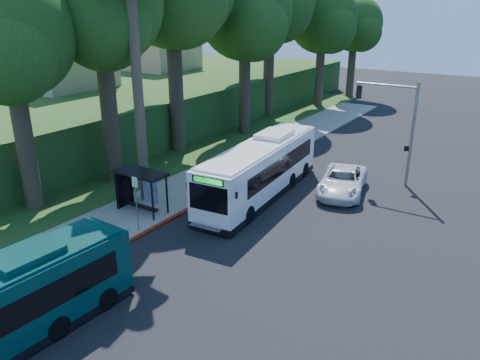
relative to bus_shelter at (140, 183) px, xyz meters
The scene contains 16 objects.
ground 8.00m from the bus_shelter, 21.51° to the left, with size 140.00×140.00×0.00m, color black.
sidewalk 3.35m from the bus_shelter, 90.90° to the left, with size 4.50×70.00×0.12m, color gray.
red_curb 3.07m from the bus_shelter, 26.83° to the right, with size 0.25×30.00×0.13m, color maroon.
grass_verge 9.90m from the bus_shelter, 126.16° to the left, with size 8.00×70.00×0.06m, color #234719.
bus_shelter is the anchor object (origin of this frame).
stop_sign_pole 2.85m from the bus_shelter, 49.08° to the right, with size 0.35×0.06×3.17m.
traffic_signal_pole 17.15m from the bus_shelter, 49.36° to the left, with size 4.10×0.30×7.00m.
hillside_backdrop 26.18m from the bus_shelter, 136.68° to the left, with size 24.00×60.00×8.80m.
tree_0 11.08m from the bus_shelter, 151.08° to the left, with size 8.40×8.00×15.70m.
tree_2 21.25m from the bus_shelter, 103.83° to the left, with size 8.82×8.40×15.12m.
tree_3 29.46m from the bus_shelter, 103.86° to the left, with size 10.08×9.60×17.28m.
tree_4 35.97m from the bus_shelter, 96.78° to the left, with size 8.40×8.00×14.14m.
tree_5 43.55m from the bus_shelter, 94.21° to the left, with size 7.35×7.00×12.86m.
tree_6 10.21m from the bus_shelter, 150.84° to the right, with size 7.56×7.20×13.74m.
white_bus 7.63m from the bus_shelter, 52.50° to the left, with size 3.69×12.66×3.72m.
pickup 12.89m from the bus_shelter, 46.18° to the left, with size 2.68×5.80×1.61m, color silver.
Camera 1 is at (11.48, -21.01, 11.44)m, focal length 35.00 mm.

